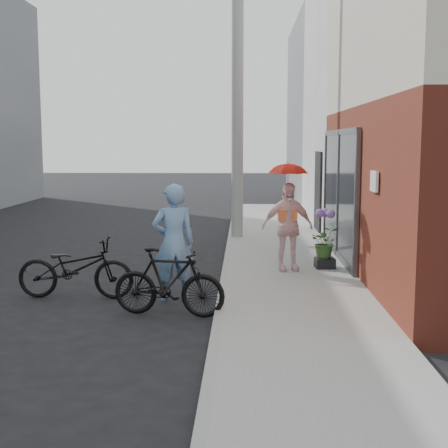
{
  "coord_description": "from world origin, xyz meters",
  "views": [
    {
      "loc": [
        1.28,
        -8.92,
        2.38
      ],
      "look_at": [
        0.95,
        0.84,
        1.1
      ],
      "focal_mm": 50.0,
      "sensor_mm": 36.0,
      "label": 1
    }
  ],
  "objects_px": {
    "bike_right": "(169,282)",
    "planter": "(325,263)",
    "officer": "(174,242)",
    "bike_left": "(76,268)",
    "utility_pole": "(237,94)",
    "kimono_woman": "(287,227)"
  },
  "relations": [
    {
      "from": "officer",
      "to": "bike_left",
      "type": "relative_size",
      "value": 0.99
    },
    {
      "from": "utility_pole",
      "to": "bike_right",
      "type": "relative_size",
      "value": 4.44
    },
    {
      "from": "officer",
      "to": "bike_right",
      "type": "bearing_deg",
      "value": 77.65
    },
    {
      "from": "officer",
      "to": "bike_right",
      "type": "distance_m",
      "value": 0.96
    },
    {
      "from": "officer",
      "to": "utility_pole",
      "type": "bearing_deg",
      "value": -113.05
    },
    {
      "from": "bike_right",
      "to": "planter",
      "type": "distance_m",
      "value": 3.78
    },
    {
      "from": "utility_pole",
      "to": "planter",
      "type": "height_order",
      "value": "utility_pole"
    },
    {
      "from": "bike_left",
      "to": "utility_pole",
      "type": "bearing_deg",
      "value": -22.22
    },
    {
      "from": "utility_pole",
      "to": "bike_right",
      "type": "xyz_separation_m",
      "value": [
        -0.86,
        -6.56,
        -3.03
      ]
    },
    {
      "from": "planter",
      "to": "bike_left",
      "type": "bearing_deg",
      "value": -155.03
    },
    {
      "from": "officer",
      "to": "planter",
      "type": "bearing_deg",
      "value": -156.38
    },
    {
      "from": "bike_left",
      "to": "planter",
      "type": "distance_m",
      "value": 4.47
    },
    {
      "from": "utility_pole",
      "to": "kimono_woman",
      "type": "distance_m",
      "value": 4.84
    },
    {
      "from": "utility_pole",
      "to": "planter",
      "type": "bearing_deg",
      "value": -66.27
    },
    {
      "from": "officer",
      "to": "bike_left",
      "type": "bearing_deg",
      "value": -17.07
    },
    {
      "from": "officer",
      "to": "planter",
      "type": "height_order",
      "value": "officer"
    },
    {
      "from": "kimono_woman",
      "to": "bike_left",
      "type": "bearing_deg",
      "value": -164.77
    },
    {
      "from": "utility_pole",
      "to": "officer",
      "type": "bearing_deg",
      "value": -98.85
    },
    {
      "from": "bike_left",
      "to": "kimono_woman",
      "type": "relative_size",
      "value": 1.14
    },
    {
      "from": "utility_pole",
      "to": "bike_left",
      "type": "xyz_separation_m",
      "value": [
        -2.41,
        -5.62,
        -3.03
      ]
    },
    {
      "from": "utility_pole",
      "to": "bike_left",
      "type": "height_order",
      "value": "utility_pole"
    },
    {
      "from": "utility_pole",
      "to": "bike_right",
      "type": "height_order",
      "value": "utility_pole"
    }
  ]
}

